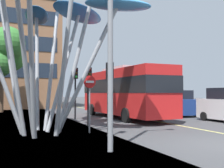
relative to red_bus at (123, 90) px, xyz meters
name	(u,v)px	position (x,y,z in m)	size (l,w,h in m)	color
ground	(210,147)	(-1.66, -11.38, -2.15)	(120.00, 240.00, 0.10)	#424244
red_bus	(123,90)	(0.00, 0.00, 0.00)	(3.08, 11.20, 3.86)	red
traffic_light_kerb_near	(109,83)	(-4.36, -8.21, 0.25)	(0.28, 0.42, 3.24)	black
traffic_light_kerb_far	(89,84)	(-4.00, -4.01, 0.35)	(0.28, 0.42, 3.39)	black
traffic_light_island_mid	(76,82)	(-3.62, 0.49, 0.61)	(0.28, 0.42, 3.75)	black
car_parked_far	(177,104)	(5.03, 0.28, -1.11)	(2.01, 4.27, 2.12)	navy
tree_pavement_near	(7,53)	(-8.14, 10.03, 3.78)	(4.05, 5.24, 8.37)	brown
no_entry_sign	(90,95)	(-4.76, -6.62, -0.28)	(0.60, 0.12, 2.76)	gray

